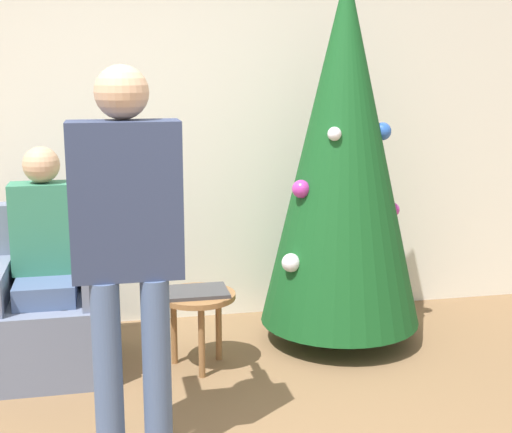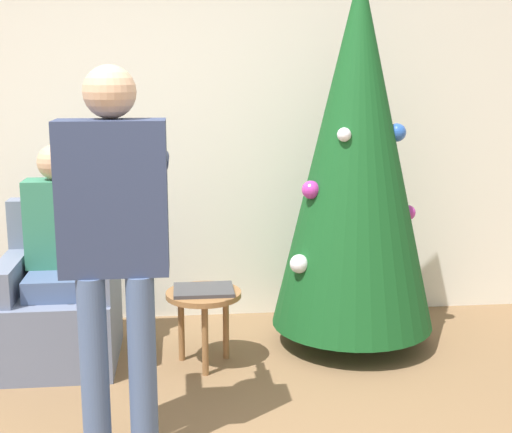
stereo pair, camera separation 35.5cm
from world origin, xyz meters
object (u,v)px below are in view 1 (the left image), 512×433
christmas_tree (343,151)px  person_standing (127,230)px  side_stool (198,304)px  armchair (49,312)px  person_seated (45,251)px

christmas_tree → person_standing: (-1.30, -1.12, -0.17)m
side_stool → christmas_tree: bearing=14.5°
armchair → person_seated: (0.00, -0.02, 0.36)m
person_standing → side_stool: person_standing is taller
christmas_tree → armchair: size_ratio=2.48×
person_standing → side_stool: bearing=66.0°
christmas_tree → armchair: bearing=-178.5°
christmas_tree → person_seated: bearing=-177.7°
person_standing → armchair: bearing=111.3°
armchair → side_stool: armchair is taller
christmas_tree → person_standing: size_ratio=1.33×
side_stool → armchair: bearing=166.9°
person_seated → side_stool: person_seated is taller
armchair → christmas_tree: bearing=1.5°
armchair → side_stool: size_ratio=2.08×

